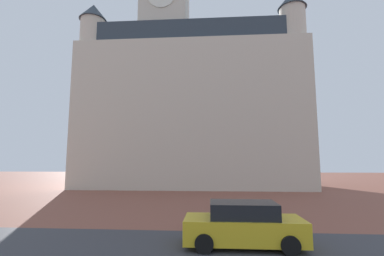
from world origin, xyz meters
TOP-DOWN VIEW (x-y plane):
  - ground_plane at (0.00, 10.00)m, footprint 120.00×120.00m
  - landmark_building at (-1.68, 32.37)m, footprint 26.52×12.30m
  - car_yellow at (2.33, 9.26)m, footprint 4.31×1.95m

SIDE VIEW (x-z plane):
  - ground_plane at x=0.00m, z-range 0.00..0.00m
  - car_yellow at x=2.33m, z-range -0.04..1.54m
  - landmark_building at x=-1.68m, z-range -5.74..26.49m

